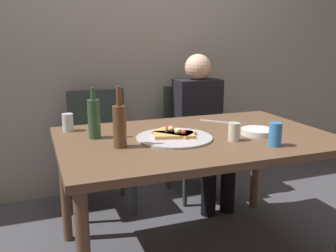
# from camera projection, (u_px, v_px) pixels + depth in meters

# --- Properties ---
(back_wall) EXTENTS (6.00, 0.10, 2.60)m
(back_wall) POSITION_uv_depth(u_px,v_px,m) (136.00, 37.00, 3.08)
(back_wall) COLOR gray
(back_wall) RESTS_ON ground_plane
(dining_table) EXTENTS (1.54, 1.00, 0.75)m
(dining_table) POSITION_uv_depth(u_px,v_px,m) (196.00, 148.00, 2.11)
(dining_table) COLOR brown
(dining_table) RESTS_ON ground_plane
(pizza_tray) EXTENTS (0.42, 0.42, 0.01)m
(pizza_tray) POSITION_uv_depth(u_px,v_px,m) (174.00, 138.00, 2.03)
(pizza_tray) COLOR #ADADB2
(pizza_tray) RESTS_ON dining_table
(pizza_slice_last) EXTENTS (0.24, 0.25, 0.05)m
(pizza_slice_last) POSITION_uv_depth(u_px,v_px,m) (174.00, 132.00, 2.08)
(pizza_slice_last) COLOR tan
(pizza_slice_last) RESTS_ON pizza_tray
(pizza_slice_extra) EXTENTS (0.25, 0.18, 0.05)m
(pizza_slice_extra) POSITION_uv_depth(u_px,v_px,m) (175.00, 134.00, 2.03)
(pizza_slice_extra) COLOR tan
(pizza_slice_extra) RESTS_ON pizza_tray
(wine_bottle) EXTENTS (0.07, 0.07, 0.28)m
(wine_bottle) POSITION_uv_depth(u_px,v_px,m) (94.00, 118.00, 2.02)
(wine_bottle) COLOR #2D5133
(wine_bottle) RESTS_ON dining_table
(beer_bottle) EXTENTS (0.07, 0.07, 0.31)m
(beer_bottle) POSITION_uv_depth(u_px,v_px,m) (120.00, 125.00, 1.85)
(beer_bottle) COLOR brown
(beer_bottle) RESTS_ON dining_table
(tumbler_near) EXTENTS (0.06, 0.06, 0.10)m
(tumbler_near) POSITION_uv_depth(u_px,v_px,m) (234.00, 132.00, 1.99)
(tumbler_near) COLOR beige
(tumbler_near) RESTS_ON dining_table
(tumbler_far) EXTENTS (0.07, 0.07, 0.11)m
(tumbler_far) POSITION_uv_depth(u_px,v_px,m) (68.00, 122.00, 2.19)
(tumbler_far) COLOR silver
(tumbler_far) RESTS_ON dining_table
(soda_can) EXTENTS (0.07, 0.07, 0.12)m
(soda_can) POSITION_uv_depth(u_px,v_px,m) (275.00, 134.00, 1.89)
(soda_can) COLOR #337AC1
(soda_can) RESTS_ON dining_table
(plate_stack) EXTENTS (0.19, 0.19, 0.03)m
(plate_stack) POSITION_uv_depth(u_px,v_px,m) (258.00, 132.00, 2.12)
(plate_stack) COLOR white
(plate_stack) RESTS_ON dining_table
(table_knife) EXTENTS (0.17, 0.17, 0.01)m
(table_knife) POSITION_uv_depth(u_px,v_px,m) (216.00, 121.00, 2.44)
(table_knife) COLOR #B7B7BC
(table_knife) RESTS_ON dining_table
(chair_left) EXTENTS (0.44, 0.44, 0.90)m
(chair_left) POSITION_uv_depth(u_px,v_px,m) (100.00, 142.00, 2.84)
(chair_left) COLOR #2D3833
(chair_left) RESTS_ON ground_plane
(chair_right) EXTENTS (0.44, 0.44, 0.90)m
(chair_right) POSITION_uv_depth(u_px,v_px,m) (194.00, 133.00, 3.11)
(chair_right) COLOR #2D3833
(chair_right) RESTS_ON ground_plane
(guest_in_sweater) EXTENTS (0.36, 0.56, 1.17)m
(guest_in_sweater) POSITION_uv_depth(u_px,v_px,m) (202.00, 122.00, 2.94)
(guest_in_sweater) COLOR black
(guest_in_sweater) RESTS_ON ground_plane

